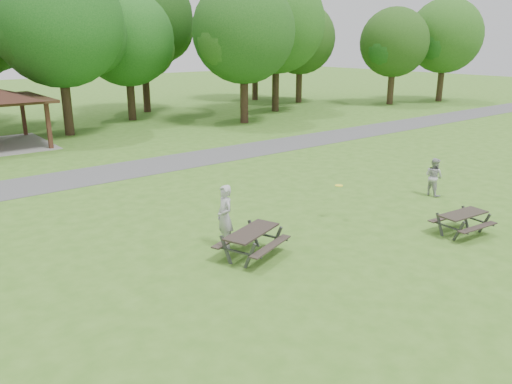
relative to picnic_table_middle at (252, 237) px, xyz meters
name	(u,v)px	position (x,y,z in m)	size (l,w,h in m)	color
ground	(322,284)	(0.36, -2.45, -0.60)	(160.00, 160.00, 0.00)	#3F7120
asphalt_path	(106,173)	(0.36, 11.55, -0.59)	(120.00, 3.20, 0.02)	#4D4D50
tree_row_e	(60,26)	(2.46, 22.57, 6.18)	(8.40, 8.00, 11.02)	black
tree_row_f	(128,42)	(8.45, 26.07, 5.24)	(7.35, 7.00, 9.55)	black
tree_row_g	(245,35)	(14.46, 19.57, 5.73)	(7.77, 7.40, 10.25)	black
tree_row_h	(277,27)	(20.47, 23.07, 6.43)	(8.61, 8.20, 11.37)	black
tree_row_i	(300,41)	(26.45, 26.57, 5.31)	(7.14, 6.80, 9.52)	#2F2115
tree_row_j	(394,45)	(32.44, 20.07, 4.96)	(6.72, 6.40, 8.96)	#322316
tree_deep_c	(143,21)	(11.47, 29.57, 6.84)	(8.82, 8.40, 11.90)	black
tree_deep_d	(256,29)	(24.46, 31.07, 6.43)	(8.40, 8.00, 11.27)	black
tree_flank_right	(445,38)	(38.45, 18.57, 5.55)	(7.56, 7.20, 9.97)	#2E2114
picnic_table_middle	(252,237)	(0.00, 0.00, 0.00)	(2.28, 2.06, 0.81)	black
picnic_table_far	(463,218)	(6.31, -2.74, -0.06)	(1.80, 1.50, 0.73)	#29231E
frisbee_in_flight	(339,185)	(4.25, 0.67, 0.60)	(0.36, 0.36, 0.02)	yellow
frisbee_thrower	(225,217)	(-0.20, 1.04, 0.36)	(0.70, 0.46, 1.91)	#ACACAE
frisbee_catcher	(434,177)	(9.27, 0.25, 0.16)	(0.74, 0.58, 1.52)	#ACACAF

